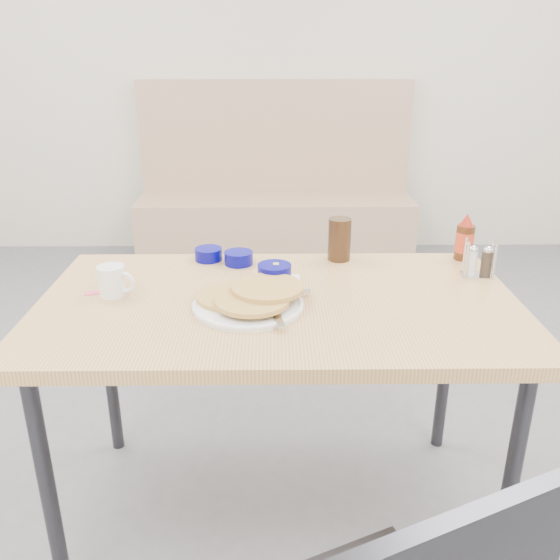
{
  "coord_description": "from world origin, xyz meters",
  "views": [
    {
      "loc": [
        -0.01,
        -1.33,
        1.46
      ],
      "look_at": [
        0.0,
        0.25,
        0.82
      ],
      "focal_mm": 38.0,
      "sensor_mm": 36.0,
      "label": 1
    }
  ],
  "objects_px": {
    "coffee_mug": "(113,281)",
    "butter_bowl": "(239,258)",
    "condiment_caddy": "(479,264)",
    "syrup_bottle": "(465,240)",
    "amber_tumbler": "(339,239)",
    "booth_bench": "(275,209)",
    "dining_table": "(279,319)",
    "grits_setting": "(275,277)",
    "pancake_plate": "(250,300)",
    "creamer_bowl": "(208,254)"
  },
  "relations": [
    {
      "from": "creamer_bowl",
      "to": "syrup_bottle",
      "type": "bearing_deg",
      "value": 0.0
    },
    {
      "from": "amber_tumbler",
      "to": "condiment_caddy",
      "type": "distance_m",
      "value": 0.46
    },
    {
      "from": "booth_bench",
      "to": "butter_bowl",
      "type": "relative_size",
      "value": 19.76
    },
    {
      "from": "dining_table",
      "to": "booth_bench",
      "type": "bearing_deg",
      "value": 90.0
    },
    {
      "from": "pancake_plate",
      "to": "syrup_bottle",
      "type": "xyz_separation_m",
      "value": [
        0.72,
        0.39,
        0.05
      ]
    },
    {
      "from": "butter_bowl",
      "to": "dining_table",
      "type": "bearing_deg",
      "value": -66.11
    },
    {
      "from": "dining_table",
      "to": "condiment_caddy",
      "type": "xyz_separation_m",
      "value": [
        0.64,
        0.18,
        0.1
      ]
    },
    {
      "from": "condiment_caddy",
      "to": "syrup_bottle",
      "type": "xyz_separation_m",
      "value": [
        0.0,
        0.16,
        0.03
      ]
    },
    {
      "from": "grits_setting",
      "to": "amber_tumbler",
      "type": "xyz_separation_m",
      "value": [
        0.22,
        0.24,
        0.04
      ]
    },
    {
      "from": "coffee_mug",
      "to": "grits_setting",
      "type": "xyz_separation_m",
      "value": [
        0.48,
        0.07,
        -0.02
      ]
    },
    {
      "from": "butter_bowl",
      "to": "syrup_bottle",
      "type": "relative_size",
      "value": 0.59
    },
    {
      "from": "pancake_plate",
      "to": "butter_bowl",
      "type": "relative_size",
      "value": 3.34
    },
    {
      "from": "condiment_caddy",
      "to": "booth_bench",
      "type": "bearing_deg",
      "value": 112.65
    },
    {
      "from": "creamer_bowl",
      "to": "condiment_caddy",
      "type": "relative_size",
      "value": 0.77
    },
    {
      "from": "condiment_caddy",
      "to": "butter_bowl",
      "type": "bearing_deg",
      "value": 178.68
    },
    {
      "from": "grits_setting",
      "to": "syrup_bottle",
      "type": "xyz_separation_m",
      "value": [
        0.65,
        0.24,
        0.04
      ]
    },
    {
      "from": "grits_setting",
      "to": "syrup_bottle",
      "type": "height_order",
      "value": "syrup_bottle"
    },
    {
      "from": "syrup_bottle",
      "to": "dining_table",
      "type": "bearing_deg",
      "value": -152.02
    },
    {
      "from": "dining_table",
      "to": "condiment_caddy",
      "type": "bearing_deg",
      "value": 15.65
    },
    {
      "from": "pancake_plate",
      "to": "coffee_mug",
      "type": "distance_m",
      "value": 0.42
    },
    {
      "from": "grits_setting",
      "to": "dining_table",
      "type": "bearing_deg",
      "value": -83.52
    },
    {
      "from": "coffee_mug",
      "to": "butter_bowl",
      "type": "bearing_deg",
      "value": 36.39
    },
    {
      "from": "booth_bench",
      "to": "amber_tumbler",
      "type": "xyz_separation_m",
      "value": [
        0.21,
        -2.19,
        0.48
      ]
    },
    {
      "from": "booth_bench",
      "to": "coffee_mug",
      "type": "height_order",
      "value": "booth_bench"
    },
    {
      "from": "booth_bench",
      "to": "coffee_mug",
      "type": "xyz_separation_m",
      "value": [
        -0.49,
        -2.5,
        0.46
      ]
    },
    {
      "from": "syrup_bottle",
      "to": "grits_setting",
      "type": "bearing_deg",
      "value": -159.99
    },
    {
      "from": "booth_bench",
      "to": "pancake_plate",
      "type": "distance_m",
      "value": 2.62
    },
    {
      "from": "grits_setting",
      "to": "butter_bowl",
      "type": "relative_size",
      "value": 2.07
    },
    {
      "from": "pancake_plate",
      "to": "coffee_mug",
      "type": "xyz_separation_m",
      "value": [
        -0.4,
        0.09,
        0.02
      ]
    },
    {
      "from": "creamer_bowl",
      "to": "syrup_bottle",
      "type": "distance_m",
      "value": 0.88
    },
    {
      "from": "dining_table",
      "to": "grits_setting",
      "type": "relative_size",
      "value": 7.04
    },
    {
      "from": "butter_bowl",
      "to": "condiment_caddy",
      "type": "xyz_separation_m",
      "value": [
        0.77,
        -0.12,
        0.02
      ]
    },
    {
      "from": "dining_table",
      "to": "pancake_plate",
      "type": "height_order",
      "value": "pancake_plate"
    },
    {
      "from": "dining_table",
      "to": "amber_tumbler",
      "type": "height_order",
      "value": "amber_tumbler"
    },
    {
      "from": "amber_tumbler",
      "to": "syrup_bottle",
      "type": "bearing_deg",
      "value": 0.0
    },
    {
      "from": "condiment_caddy",
      "to": "grits_setting",
      "type": "bearing_deg",
      "value": -165.84
    },
    {
      "from": "pancake_plate",
      "to": "coffee_mug",
      "type": "bearing_deg",
      "value": 167.42
    },
    {
      "from": "creamer_bowl",
      "to": "syrup_bottle",
      "type": "height_order",
      "value": "syrup_bottle"
    },
    {
      "from": "booth_bench",
      "to": "condiment_caddy",
      "type": "bearing_deg",
      "value": -74.8
    },
    {
      "from": "booth_bench",
      "to": "condiment_caddy",
      "type": "relative_size",
      "value": 15.76
    },
    {
      "from": "syrup_bottle",
      "to": "butter_bowl",
      "type": "bearing_deg",
      "value": -176.92
    },
    {
      "from": "booth_bench",
      "to": "pancake_plate",
      "type": "relative_size",
      "value": 5.91
    },
    {
      "from": "booth_bench",
      "to": "condiment_caddy",
      "type": "distance_m",
      "value": 2.48
    },
    {
      "from": "coffee_mug",
      "to": "syrup_bottle",
      "type": "relative_size",
      "value": 0.71
    },
    {
      "from": "amber_tumbler",
      "to": "booth_bench",
      "type": "bearing_deg",
      "value": 95.49
    },
    {
      "from": "booth_bench",
      "to": "creamer_bowl",
      "type": "height_order",
      "value": "booth_bench"
    },
    {
      "from": "amber_tumbler",
      "to": "condiment_caddy",
      "type": "height_order",
      "value": "amber_tumbler"
    },
    {
      "from": "grits_setting",
      "to": "creamer_bowl",
      "type": "xyz_separation_m",
      "value": [
        -0.23,
        0.24,
        -0.01
      ]
    },
    {
      "from": "butter_bowl",
      "to": "creamer_bowl",
      "type": "bearing_deg",
      "value": 158.59
    },
    {
      "from": "syrup_bottle",
      "to": "creamer_bowl",
      "type": "bearing_deg",
      "value": 180.0
    }
  ]
}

